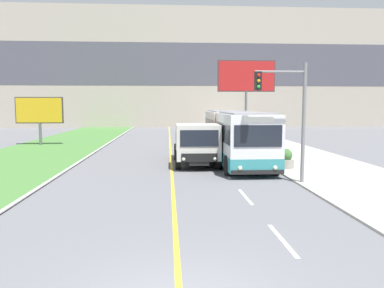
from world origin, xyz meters
name	(u,v)px	position (x,y,z in m)	size (l,w,h in m)	color
lane_marking_centre	(193,255)	(0.38, 2.37, 0.00)	(2.88, 140.00, 0.01)	gold
apartment_block_background	(169,70)	(0.00, 57.45, 9.43)	(80.00, 8.04, 18.86)	#A89E8E
city_bus	(235,136)	(3.96, 16.78, 1.58)	(2.70, 11.90, 3.10)	silver
dump_truck	(196,145)	(1.43, 15.13, 1.24)	(2.45, 6.27, 2.44)	black
traffic_light_mast	(289,107)	(5.05, 9.99, 3.40)	(2.28, 0.32, 5.30)	slate
billboard_large	(246,79)	(7.63, 31.15, 6.10)	(5.74, 0.24, 7.91)	#59595B
billboard_small	(39,111)	(-11.29, 27.25, 2.94)	(4.03, 0.24, 4.19)	#59595B
planter_round_near	(286,160)	(6.16, 13.64, 0.55)	(0.87, 0.87, 1.06)	gray
planter_round_second	(260,148)	(6.06, 18.92, 0.55)	(0.86, 0.86, 1.06)	gray
planter_round_third	(246,141)	(6.22, 24.19, 0.54)	(0.86, 0.86, 1.04)	gray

